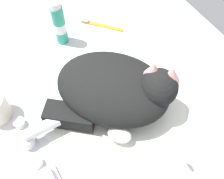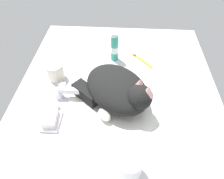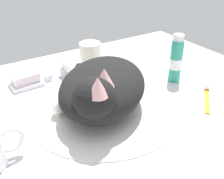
# 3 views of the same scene
# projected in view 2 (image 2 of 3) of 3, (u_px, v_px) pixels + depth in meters

# --- Properties ---
(ground_plane) EXTENTS (1.10, 0.83, 0.03)m
(ground_plane) POSITION_uv_depth(u_px,v_px,m) (117.00, 102.00, 0.84)
(ground_plane) COLOR silver
(sink_basin) EXTENTS (0.38, 0.38, 0.01)m
(sink_basin) POSITION_uv_depth(u_px,v_px,m) (117.00, 99.00, 0.83)
(sink_basin) COLOR silver
(sink_basin) RESTS_ON ground_plane
(faucet) EXTENTS (0.14, 0.11, 0.05)m
(faucet) POSITION_uv_depth(u_px,v_px,m) (63.00, 93.00, 0.83)
(faucet) COLOR silver
(faucet) RESTS_ON ground_plane
(cat) EXTENTS (0.34, 0.34, 0.15)m
(cat) POSITION_uv_depth(u_px,v_px,m) (118.00, 90.00, 0.78)
(cat) COLOR black
(cat) RESTS_ON sink_basin
(coffee_mug) EXTENTS (0.12, 0.07, 0.08)m
(coffee_mug) POSITION_uv_depth(u_px,v_px,m) (129.00, 165.00, 0.60)
(coffee_mug) COLOR white
(coffee_mug) RESTS_ON ground_plane
(rinse_cup) EXTENTS (0.07, 0.07, 0.07)m
(rinse_cup) POSITION_uv_depth(u_px,v_px,m) (55.00, 72.00, 0.89)
(rinse_cup) COLOR silver
(rinse_cup) RESTS_ON ground_plane
(soap_dish) EXTENTS (0.09, 0.06, 0.01)m
(soap_dish) POSITION_uv_depth(u_px,v_px,m) (51.00, 121.00, 0.75)
(soap_dish) COLOR white
(soap_dish) RESTS_ON ground_plane
(soap_bar) EXTENTS (0.08, 0.05, 0.03)m
(soap_bar) POSITION_uv_depth(u_px,v_px,m) (50.00, 118.00, 0.74)
(soap_bar) COLOR silver
(soap_bar) RESTS_ON soap_dish
(toothpaste_bottle) EXTENTS (0.04, 0.04, 0.14)m
(toothpaste_bottle) POSITION_uv_depth(u_px,v_px,m) (115.00, 47.00, 0.97)
(toothpaste_bottle) COLOR teal
(toothpaste_bottle) RESTS_ON ground_plane
(toothbrush) EXTENTS (0.11, 0.10, 0.02)m
(toothbrush) POSITION_uv_depth(u_px,v_px,m) (141.00, 59.00, 1.01)
(toothbrush) COLOR orange
(toothbrush) RESTS_ON ground_plane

